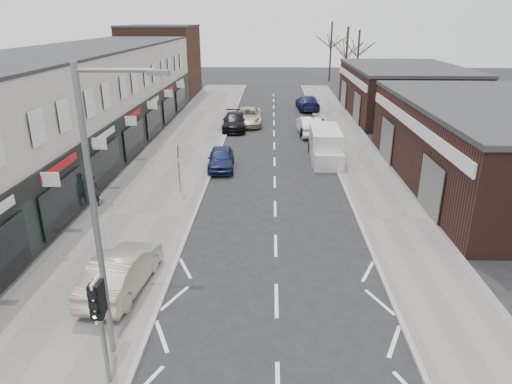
# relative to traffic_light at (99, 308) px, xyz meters

# --- Properties ---
(ground) EXTENTS (160.00, 160.00, 0.00)m
(ground) POSITION_rel_traffic_light_xyz_m (4.40, 2.02, -2.41)
(ground) COLOR black
(ground) RESTS_ON ground
(pavement_left) EXTENTS (5.50, 64.00, 0.12)m
(pavement_left) POSITION_rel_traffic_light_xyz_m (-2.35, 24.02, -2.35)
(pavement_left) COLOR slate
(pavement_left) RESTS_ON ground
(pavement_right) EXTENTS (3.50, 64.00, 0.12)m
(pavement_right) POSITION_rel_traffic_light_xyz_m (10.15, 24.02, -2.35)
(pavement_right) COLOR slate
(pavement_right) RESTS_ON ground
(shop_terrace_left) EXTENTS (8.00, 41.00, 7.10)m
(shop_terrace_left) POSITION_rel_traffic_light_xyz_m (-9.10, 21.52, 1.14)
(shop_terrace_left) COLOR beige
(shop_terrace_left) RESTS_ON ground
(brick_block_far) EXTENTS (8.00, 10.00, 8.00)m
(brick_block_far) POSITION_rel_traffic_light_xyz_m (-9.10, 47.02, 1.59)
(brick_block_far) COLOR #44281D
(brick_block_far) RESTS_ON ground
(right_unit_near) EXTENTS (10.00, 18.00, 4.50)m
(right_unit_near) POSITION_rel_traffic_light_xyz_m (16.90, 16.02, -0.16)
(right_unit_near) COLOR #331B17
(right_unit_near) RESTS_ON ground
(right_unit_far) EXTENTS (10.00, 16.00, 4.50)m
(right_unit_far) POSITION_rel_traffic_light_xyz_m (16.90, 36.02, -0.16)
(right_unit_far) COLOR #331B17
(right_unit_far) RESTS_ON ground
(tree_far_a) EXTENTS (3.60, 3.60, 8.00)m
(tree_far_a) POSITION_rel_traffic_light_xyz_m (13.40, 50.02, -2.41)
(tree_far_a) COLOR #382D26
(tree_far_a) RESTS_ON ground
(tree_far_b) EXTENTS (3.60, 3.60, 7.50)m
(tree_far_b) POSITION_rel_traffic_light_xyz_m (15.90, 56.02, -2.41)
(tree_far_b) COLOR #382D26
(tree_far_b) RESTS_ON ground
(tree_far_c) EXTENTS (3.60, 3.60, 8.50)m
(tree_far_c) POSITION_rel_traffic_light_xyz_m (12.90, 62.02, -2.41)
(tree_far_c) COLOR #382D26
(tree_far_c) RESTS_ON ground
(traffic_light) EXTENTS (0.28, 0.60, 3.10)m
(traffic_light) POSITION_rel_traffic_light_xyz_m (0.00, 0.00, 0.00)
(traffic_light) COLOR slate
(traffic_light) RESTS_ON pavement_left
(street_lamp) EXTENTS (2.23, 0.22, 8.00)m
(street_lamp) POSITION_rel_traffic_light_xyz_m (-0.13, 1.22, 2.20)
(street_lamp) COLOR slate
(street_lamp) RESTS_ON pavement_left
(warning_sign) EXTENTS (0.12, 0.80, 2.70)m
(warning_sign) POSITION_rel_traffic_light_xyz_m (-0.76, 14.02, -0.21)
(warning_sign) COLOR slate
(warning_sign) RESTS_ON pavement_left
(white_van) EXTENTS (2.00, 5.42, 2.10)m
(white_van) POSITION_rel_traffic_light_xyz_m (7.80, 20.65, -1.42)
(white_van) COLOR silver
(white_van) RESTS_ON ground
(sedan_on_pavement) EXTENTS (1.95, 4.45, 1.42)m
(sedan_on_pavement) POSITION_rel_traffic_light_xyz_m (-0.97, 4.37, -1.58)
(sedan_on_pavement) COLOR #A39682
(sedan_on_pavement) RESTS_ON pavement_left
(pedestrian) EXTENTS (0.66, 0.45, 1.76)m
(pedestrian) POSITION_rel_traffic_light_xyz_m (-4.67, 11.79, -1.42)
(pedestrian) COLOR black
(pedestrian) RESTS_ON pavement_left
(parked_car_left_a) EXTENTS (1.86, 4.09, 1.36)m
(parked_car_left_a) POSITION_rel_traffic_light_xyz_m (1.00, 18.39, -1.73)
(parked_car_left_a) COLOR #161F46
(parked_car_left_a) RESTS_ON ground
(parked_car_left_b) EXTENTS (2.17, 4.92, 1.41)m
(parked_car_left_b) POSITION_rel_traffic_light_xyz_m (1.00, 29.23, -1.71)
(parked_car_left_b) COLOR black
(parked_car_left_b) RESTS_ON ground
(parked_car_left_c) EXTENTS (2.61, 5.40, 1.48)m
(parked_car_left_c) POSITION_rel_traffic_light_xyz_m (2.05, 31.19, -1.67)
(parked_car_left_c) COLOR #BFB699
(parked_car_left_c) RESTS_ON ground
(parked_car_right_a) EXTENTS (1.93, 4.71, 1.52)m
(parked_car_right_a) POSITION_rel_traffic_light_xyz_m (7.27, 27.57, -1.66)
(parked_car_right_a) COLOR white
(parked_car_right_a) RESTS_ON ground
(parked_car_right_b) EXTENTS (2.28, 4.97, 1.65)m
(parked_car_right_b) POSITION_rel_traffic_light_xyz_m (7.52, 27.98, -1.59)
(parked_car_right_b) COLOR black
(parked_car_right_b) RESTS_ON ground
(parked_car_right_c) EXTENTS (2.40, 5.24, 1.49)m
(parked_car_right_c) POSITION_rel_traffic_light_xyz_m (7.90, 38.50, -1.67)
(parked_car_right_c) COLOR #13163E
(parked_car_right_c) RESTS_ON ground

